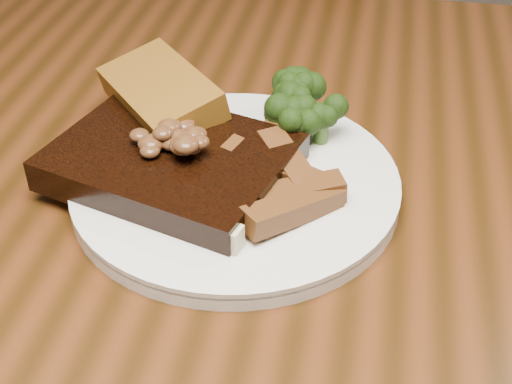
% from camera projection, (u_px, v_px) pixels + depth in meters
% --- Properties ---
extents(dining_table, '(1.60, 0.90, 0.75)m').
position_uv_depth(dining_table, '(256.00, 295.00, 0.61)').
color(dining_table, '#49230E').
rests_on(dining_table, ground).
extents(chair_far, '(0.50, 0.50, 0.82)m').
position_uv_depth(chair_far, '(279.00, 91.00, 1.31)').
color(chair_far, black).
rests_on(chair_far, ground).
extents(plate, '(0.27, 0.27, 0.01)m').
position_uv_depth(plate, '(236.00, 186.00, 0.57)').
color(plate, white).
rests_on(plate, dining_table).
extents(steak, '(0.21, 0.18, 0.03)m').
position_uv_depth(steak, '(172.00, 162.00, 0.57)').
color(steak, black).
rests_on(steak, plate).
extents(steak_bone, '(0.15, 0.06, 0.02)m').
position_uv_depth(steak_bone, '(149.00, 214.00, 0.52)').
color(steak_bone, beige).
rests_on(steak_bone, plate).
extents(mushroom_pile, '(0.06, 0.06, 0.03)m').
position_uv_depth(mushroom_pile, '(169.00, 132.00, 0.55)').
color(mushroom_pile, brown).
rests_on(mushroom_pile, steak).
extents(garlic_bread, '(0.13, 0.13, 0.03)m').
position_uv_depth(garlic_bread, '(163.00, 113.00, 0.62)').
color(garlic_bread, olive).
rests_on(garlic_bread, plate).
extents(potato_wedges, '(0.11, 0.11, 0.02)m').
position_uv_depth(potato_wedges, '(305.00, 170.00, 0.56)').
color(potato_wedges, brown).
rests_on(potato_wedges, plate).
extents(broccoli_cluster, '(0.07, 0.07, 0.04)m').
position_uv_depth(broccoli_cluster, '(294.00, 112.00, 0.61)').
color(broccoli_cluster, '#1D330B').
rests_on(broccoli_cluster, plate).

